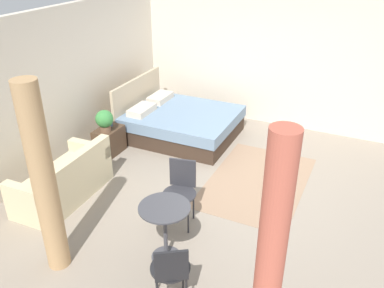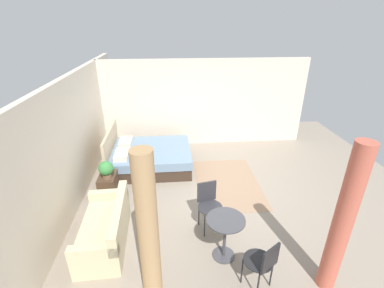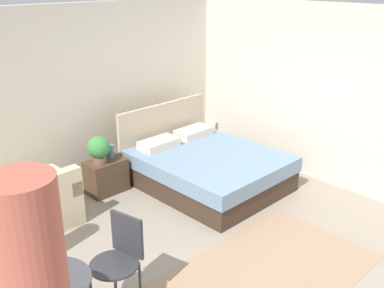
% 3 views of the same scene
% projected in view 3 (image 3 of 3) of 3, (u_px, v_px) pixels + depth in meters
% --- Properties ---
extents(ground_plane, '(8.31, 8.95, 0.02)m').
position_uv_depth(ground_plane, '(230.00, 273.00, 4.54)').
color(ground_plane, gray).
extents(wall_back, '(8.31, 0.12, 2.51)m').
position_uv_depth(wall_back, '(71.00, 98.00, 6.08)').
color(wall_back, beige).
rests_on(wall_back, ground).
extents(wall_right, '(0.12, 5.95, 2.51)m').
position_uv_depth(wall_right, '(367.00, 104.00, 5.79)').
color(wall_right, beige).
rests_on(wall_right, ground).
extents(area_rug, '(2.20, 1.43, 0.01)m').
position_uv_depth(area_rug, '(270.00, 270.00, 4.55)').
color(area_rug, '#93755B').
rests_on(area_rug, ground).
extents(bed, '(1.68, 2.01, 1.03)m').
position_uv_depth(bed, '(206.00, 167.00, 6.31)').
color(bed, '#38281E').
rests_on(bed, ground).
extents(couch, '(1.53, 0.76, 0.75)m').
position_uv_depth(couch, '(13.00, 217.00, 5.03)').
color(couch, beige).
rests_on(couch, ground).
extents(nightstand, '(0.54, 0.35, 0.47)m').
position_uv_depth(nightstand, '(106.00, 176.00, 6.12)').
color(nightstand, '#473323').
rests_on(nightstand, ground).
extents(potted_plant, '(0.30, 0.30, 0.39)m').
position_uv_depth(potted_plant, '(99.00, 148.00, 5.87)').
color(potted_plant, brown).
rests_on(potted_plant, nightstand).
extents(vase, '(0.11, 0.11, 0.18)m').
position_uv_depth(vase, '(110.00, 151.00, 6.11)').
color(vase, slate).
rests_on(vase, nightstand).
extents(cafe_chair_near_couch, '(0.52, 0.52, 0.89)m').
position_uv_depth(cafe_chair_near_couch, '(120.00, 254.00, 3.91)').
color(cafe_chair_near_couch, '#2D2D33').
rests_on(cafe_chair_near_couch, ground).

